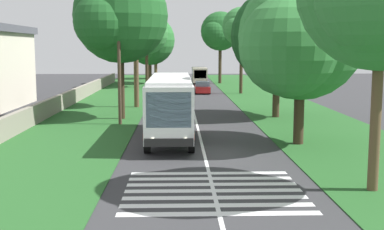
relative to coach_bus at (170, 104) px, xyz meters
name	(u,v)px	position (x,y,z in m)	size (l,w,h in m)	color
ground	(204,153)	(-4.06, -1.80, -2.15)	(160.00, 160.00, 0.00)	#333335
grass_verge_left	(94,115)	(10.94, 6.40, -2.13)	(120.00, 8.00, 0.04)	#235623
grass_verge_right	(294,114)	(10.94, -10.00, -2.13)	(120.00, 8.00, 0.04)	#235623
centre_line	(194,115)	(10.94, -1.80, -2.14)	(110.00, 0.16, 0.01)	silver
coach_bus	(170,104)	(0.00, 0.00, 0.00)	(11.16, 2.62, 3.73)	white
zebra_crossing	(213,191)	(-10.96, -1.80, -2.14)	(5.85, 6.80, 0.01)	silver
trailing_car_0	(173,96)	(20.54, 0.07, -1.48)	(4.30, 1.78, 1.43)	#145933
trailing_car_1	(202,88)	(30.53, -3.40, -1.48)	(4.30, 1.78, 1.43)	#B21E1E
trailing_car_2	(173,84)	(37.05, 0.24, -1.48)	(4.30, 1.78, 1.43)	silver
trailing_minibus_0	(199,74)	(44.87, -3.65, -0.60)	(6.00, 2.14, 2.53)	#BFB299
roadside_tree_left_0	(135,16)	(16.43, 3.43, 6.09)	(5.74, 4.93, 10.82)	brown
roadside_tree_left_1	(148,41)	(46.46, 3.97, 4.22)	(9.16, 7.52, 10.30)	#4C3826
roadside_tree_left_2	(155,48)	(58.48, 3.50, 3.17)	(6.29, 5.15, 8.01)	brown
roadside_tree_left_3	(119,19)	(8.87, 3.95, 5.47)	(8.46, 7.09, 11.31)	#3D2D1E
roadside_tree_left_4	(145,34)	(39.54, 4.00, 5.14)	(7.45, 6.01, 10.38)	#3D2D1E
roadside_tree_right_0	(297,41)	(-1.80, -7.02, 3.66)	(8.92, 7.17, 9.50)	#3D2D1E
roadside_tree_right_1	(241,28)	(29.81, -7.84, 5.62)	(5.32, 4.60, 10.16)	#3D2D1E
roadside_tree_right_3	(275,39)	(9.63, -8.02, 4.00)	(8.68, 7.23, 9.92)	#3D2D1E
roadside_tree_right_4	(219,32)	(47.11, -6.74, 5.62)	(7.00, 5.90, 10.84)	#3D2D1E
utility_pole	(119,68)	(5.83, 3.66, 1.88)	(0.24, 1.40, 7.69)	#473828
roadside_wall	(65,100)	(15.94, 9.80, -1.43)	(70.00, 0.40, 1.36)	gray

